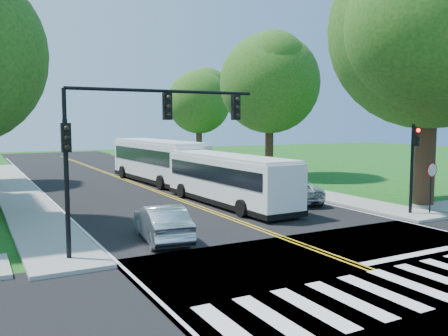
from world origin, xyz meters
TOP-DOWN VIEW (x-y plane):
  - ground at (0.00, 0.00)m, footprint 140.00×140.00m
  - road at (0.00, 18.00)m, footprint 14.00×96.00m
  - cross_road at (0.00, 0.00)m, footprint 60.00×12.00m
  - center_line at (0.00, 22.00)m, footprint 0.36×70.00m
  - edge_line_w at (-6.80, 22.00)m, footprint 0.12×70.00m
  - edge_line_e at (6.80, 22.00)m, footprint 0.12×70.00m
  - crosswalk at (0.00, -0.50)m, footprint 12.60×3.00m
  - stop_bar at (3.50, 1.60)m, footprint 6.60×0.40m
  - sidewalk_nw at (-8.30, 25.00)m, footprint 2.60×40.00m
  - sidewalk_ne at (8.30, 25.00)m, footprint 2.60×40.00m
  - tree_ne_big at (11.00, 8.00)m, footprint 10.80×10.80m
  - tree_east_mid at (11.50, 24.00)m, footprint 8.40×8.40m
  - tree_east_far at (12.50, 40.00)m, footprint 7.20×7.20m
  - signal_nw at (-5.86, 6.43)m, footprint 7.15×0.46m
  - signal_ne at (8.20, 6.44)m, footprint 0.30×0.46m
  - stop_sign at (9.00, 5.98)m, footprint 0.76×0.08m
  - bus_lead at (1.71, 13.50)m, footprint 2.92×10.96m
  - bus_follow at (1.72, 24.76)m, footprint 3.46×12.59m
  - hatchback at (-4.46, 7.66)m, footprint 2.07×4.48m
  - suv at (5.41, 12.59)m, footprint 3.66×5.52m
  - dark_sedan at (5.82, 21.13)m, footprint 1.99×4.34m

SIDE VIEW (x-z plane):
  - ground at x=0.00m, z-range 0.00..0.00m
  - road at x=0.00m, z-range 0.00..0.01m
  - cross_road at x=0.00m, z-range 0.00..0.01m
  - center_line at x=0.00m, z-range 0.01..0.02m
  - edge_line_w at x=-6.80m, z-range 0.01..0.02m
  - edge_line_e at x=6.80m, z-range 0.01..0.02m
  - crosswalk at x=0.00m, z-range 0.01..0.02m
  - stop_bar at x=3.50m, z-range 0.01..0.02m
  - sidewalk_nw at x=-8.30m, z-range 0.00..0.15m
  - sidewalk_ne at x=8.30m, z-range 0.00..0.15m
  - dark_sedan at x=5.82m, z-range 0.01..1.24m
  - suv at x=5.41m, z-range 0.01..1.42m
  - hatchback at x=-4.46m, z-range 0.01..1.44m
  - bus_lead at x=1.71m, z-range 0.09..2.90m
  - bus_follow at x=1.72m, z-range 0.10..3.33m
  - stop_sign at x=9.00m, z-range 0.77..3.30m
  - signal_ne at x=8.20m, z-range 0.76..5.16m
  - signal_nw at x=-5.86m, z-range 1.55..7.21m
  - tree_east_far at x=12.50m, z-range 1.69..12.03m
  - tree_east_mid at x=11.50m, z-range 1.89..13.82m
  - tree_ne_big at x=11.00m, z-range 2.17..17.08m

